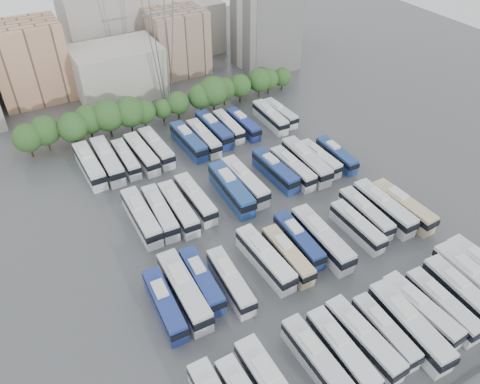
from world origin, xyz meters
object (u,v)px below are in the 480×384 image
bus_r3_s1 (107,160)px  bus_r2_s10 (292,168)px  bus_r0_s4 (317,359)px  bus_r2_s2 (160,212)px  bus_r1_s2 (202,280)px  electricity_pylon (159,25)px  bus_r0_s12 (474,281)px  bus_r2_s6 (231,189)px  bus_r3_s2 (126,159)px  bus_r1_s13 (403,206)px  bus_r3_s10 (243,124)px  bus_r0_s11 (462,295)px  bus_r0_s5 (342,351)px  bus_r2_s9 (275,170)px  bus_r2_s11 (306,161)px  bus_r0_s7 (385,331)px  bus_r2_s7 (245,181)px  bus_r3_s9 (229,126)px  bus_r1_s3 (230,281)px  bus_r0_s10 (442,305)px  bus_r1_s8 (322,238)px  bus_r3_s3 (142,154)px  bus_r2_s3 (178,208)px  bus_r1_s6 (288,255)px  bus_r1_s5 (265,258)px  bus_r3_s13 (280,113)px  bus_r2_s12 (320,158)px  bus_r0_s8 (409,325)px  apartment_tower (266,17)px  bus_r2_s1 (141,217)px  bus_r1_s1 (184,290)px  bus_r0_s6 (363,339)px  bus_r3_s12 (270,117)px  bus_r3_s8 (214,129)px  bus_r3_s0 (90,165)px  bus_r1_s10 (357,226)px  bus_r1_s0 (165,304)px  bus_r3_s7 (204,138)px  bus_r1_s12 (384,208)px  bus_r2_s13 (336,155)px  bus_r0_s9 (420,310)px  bus_r3_s6 (188,141)px  bus_r1_s11 (365,213)px  bus_r2_s4 (195,199)px

bus_r3_s1 → bus_r2_s10: bearing=-32.3°
bus_r0_s4 → bus_r2_s2: (-6.55, 34.63, 0.04)m
bus_r1_s2 → electricity_pylon: bearing=75.1°
bus_r0_s12 → bus_r2_s10: size_ratio=1.12×
bus_r2_s6 → bus_r3_s2: 22.74m
bus_r1_s13 → bus_r3_s10: size_ratio=1.14×
bus_r0_s11 → bus_r0_s5: bearing=179.4°
bus_r2_s9 → bus_r2_s11: bus_r2_s11 is taller
bus_r0_s7 → bus_r2_s7: bearing=92.2°
bus_r2_s10 → bus_r3_s9: size_ratio=1.09×
bus_r1_s3 → bus_r0_s10: bearing=-34.8°
bus_r0_s10 → bus_r1_s8: 19.14m
bus_r3_s3 → bus_r2_s3: bearing=-93.2°
electricity_pylon → bus_r0_s10: size_ratio=2.85×
bus_r1_s6 → bus_r1_s5: bearing=165.4°
bus_r3_s9 → bus_r3_s13: (12.79, -0.49, -0.02)m
bus_r2_s6 → bus_r2_s9: bus_r2_s6 is taller
bus_r2_s10 → bus_r3_s3: bearing=140.8°
bus_r2_s12 → bus_r3_s13: size_ratio=1.01×
bus_r0_s8 → apartment_tower: bearing=73.5°
bus_r2_s1 → bus_r1_s1: bearing=-90.0°
bus_r0_s6 → bus_r2_s9: 37.29m
bus_r2_s9 → bus_r3_s3: bearing=136.9°
bus_r2_s7 → bus_r3_s12: bearing=46.3°
bus_r0_s4 → bus_r3_s8: bearing=75.7°
bus_r1_s1 → bus_r0_s5: bearing=-53.0°
bus_r1_s3 → bus_r3_s0: (-9.95, 37.67, 0.23)m
bus_r3_s12 → bus_r2_s10: bearing=-108.2°
bus_r1_s10 → bus_r1_s8: bearing=177.4°
bus_r1_s0 → bus_r1_s13: 42.71m
bus_r3_s13 → bus_r3_s8: bearing=176.3°
bus_r3_s7 → bus_r0_s4: bearing=-100.7°
apartment_tower → bus_r2_s6: 59.83m
bus_r0_s8 → bus_r2_s11: (10.03, 36.81, 0.02)m
bus_r1_s12 → bus_r3_s2: bus_r1_s12 is taller
bus_r2_s3 → bus_r2_s13: bus_r2_s3 is taller
bus_r0_s9 → bus_r3_s2: bus_r0_s9 is taller
apartment_tower → bus_r2_s13: 49.79m
bus_r0_s7 → bus_r2_s3: bus_r2_s3 is taller
bus_r2_s6 → bus_r3_s6: 18.33m
bus_r3_s6 → bus_r0_s8: bearing=-85.0°
bus_r0_s7 → bus_r3_s1: 57.87m
electricity_pylon → bus_r1_s3: bearing=-103.3°
bus_r1_s11 → bus_r2_s13: bearing=69.2°
bus_r3_s0 → bus_r2_s10: bearing=-31.1°
electricity_pylon → bus_r1_s11: size_ratio=2.87×
bus_r0_s5 → bus_r3_s1: (-13.19, 54.04, 0.23)m
bus_r1_s6 → bus_r1_s2: bearing=172.6°
bus_r0_s11 → bus_r2_s4: bus_r0_s11 is taller
bus_r1_s11 → bus_r2_s13: bus_r1_s11 is taller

